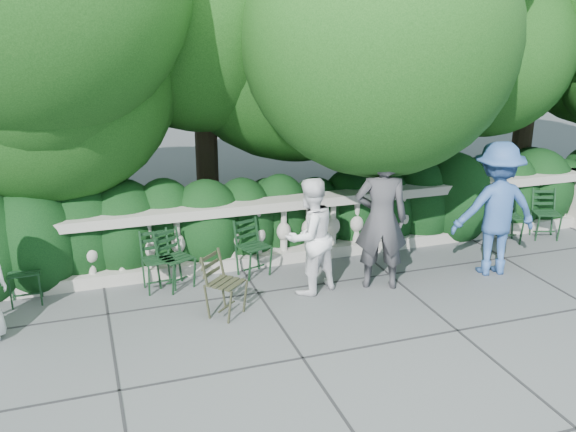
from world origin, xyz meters
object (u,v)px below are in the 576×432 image
object	(u,v)px
chair_a	(163,293)
chair_c	(260,278)
chair_f	(546,241)
chair_weathered	(236,317)
person_casual_man	(310,236)
person_older_blue	(496,209)
chair_d	(184,291)
chair_e	(509,245)
chair_b	(28,307)
person_woman_grey	(381,219)

from	to	relation	value
chair_a	chair_c	xyz separation A→B (m)	(1.40, 0.07, 0.00)
chair_c	chair_f	bearing A→B (deg)	-18.78
chair_a	chair_weathered	world-z (taller)	same
person_casual_man	chair_a	bearing A→B (deg)	-36.70
chair_c	person_older_blue	world-z (taller)	person_older_blue
chair_a	chair_d	world-z (taller)	same
chair_c	chair_e	xyz separation A→B (m)	(4.27, -0.02, 0.00)
chair_a	person_older_blue	size ratio (longest dim) A/B	0.43
chair_e	person_older_blue	size ratio (longest dim) A/B	0.43
chair_b	chair_e	bearing A→B (deg)	-1.55
chair_c	chair_f	xyz separation A→B (m)	(4.98, -0.06, 0.00)
chair_a	chair_weathered	xyz separation A→B (m)	(0.78, -1.02, 0.00)
chair_a	chair_b	size ratio (longest dim) A/B	1.00
chair_a	person_casual_man	size ratio (longest dim) A/B	0.52
chair_weathered	person_woman_grey	xyz separation A→B (m)	(2.13, 0.31, 0.99)
person_casual_man	person_older_blue	xyz separation A→B (m)	(2.77, -0.22, 0.17)
chair_d	chair_e	bearing A→B (deg)	-26.54
chair_b	person_casual_man	size ratio (longest dim) A/B	0.52
chair_a	person_casual_man	distance (m)	2.17
chair_c	person_older_blue	bearing A→B (deg)	-32.66
chair_f	chair_c	bearing A→B (deg)	-160.72
chair_d	chair_e	world-z (taller)	same
chair_c	chair_e	size ratio (longest dim) A/B	1.00
chair_weathered	person_older_blue	bearing A→B (deg)	-40.13
chair_b	chair_c	xyz separation A→B (m)	(3.14, -0.06, 0.00)
chair_d	person_older_blue	world-z (taller)	person_older_blue
chair_b	chair_f	size ratio (longest dim) A/B	1.00
chair_b	chair_d	size ratio (longest dim) A/B	1.00
chair_b	chair_c	world-z (taller)	same
chair_a	chair_f	distance (m)	6.38
chair_e	chair_f	distance (m)	0.71
chair_f	chair_weathered	size ratio (longest dim) A/B	1.00
person_older_blue	chair_e	bearing A→B (deg)	-131.07
person_older_blue	chair_a	bearing A→B (deg)	-1.04
chair_c	chair_weathered	bearing A→B (deg)	-137.85
person_woman_grey	chair_b	bearing A→B (deg)	10.24
chair_weathered	person_older_blue	distance (m)	4.05
chair_a	chair_b	xyz separation A→B (m)	(-1.73, 0.13, 0.00)
person_casual_man	person_woman_grey	bearing A→B (deg)	151.30
person_casual_man	chair_f	bearing A→B (deg)	167.12
chair_b	chair_weathered	bearing A→B (deg)	-25.45
chair_b	person_woman_grey	size ratio (longest dim) A/B	0.43
chair_b	person_casual_man	distance (m)	3.82
chair_b	chair_e	distance (m)	7.41
chair_e	chair_f	xyz separation A→B (m)	(0.71, -0.04, 0.00)
chair_c	chair_weathered	size ratio (longest dim) A/B	1.00
chair_e	chair_a	bearing A→B (deg)	-167.99
chair_a	chair_f	bearing A→B (deg)	-6.06
chair_d	person_older_blue	xyz separation A→B (m)	(4.41, -0.77, 0.98)
chair_c	person_casual_man	distance (m)	1.16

